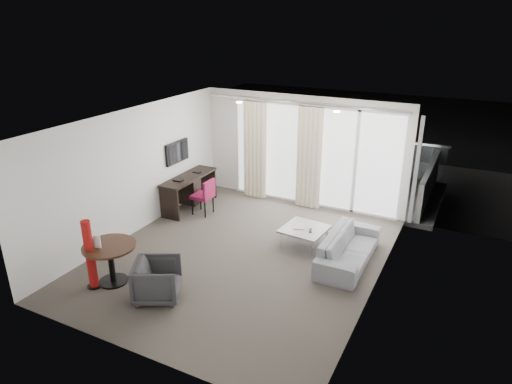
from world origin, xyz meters
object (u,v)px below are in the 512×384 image
at_px(desk, 189,192).
at_px(rattan_chair_b, 370,180).
at_px(round_table, 111,264).
at_px(sofa, 349,248).
at_px(rattan_chair_a, 349,172).
at_px(desk_chair, 202,196).
at_px(red_lamp, 90,255).
at_px(coffee_table, 304,236).
at_px(tub_armchair, 157,280).

relative_size(desk, rattan_chair_b, 1.81).
relative_size(round_table, sofa, 0.46).
bearing_deg(rattan_chair_a, desk_chair, -117.51).
bearing_deg(red_lamp, desk_chair, 90.14).
xyz_separation_m(desk, rattan_chair_a, (3.00, 2.98, 0.06)).
xyz_separation_m(desk, red_lamp, (0.49, -3.55, 0.22)).
height_order(round_table, red_lamp, red_lamp).
bearing_deg(red_lamp, coffee_table, 48.69).
bearing_deg(coffee_table, round_table, -131.69).
bearing_deg(tub_armchair, red_lamp, 72.99).
bearing_deg(desk_chair, round_table, -86.10).
xyz_separation_m(red_lamp, rattan_chair_b, (3.17, 6.10, -0.15)).
height_order(desk_chair, rattan_chair_b, rattan_chair_b).
height_order(desk_chair, sofa, desk_chair).
height_order(round_table, sofa, round_table).
distance_m(rattan_chair_a, rattan_chair_b, 0.78).
bearing_deg(sofa, coffee_table, 75.46).
distance_m(round_table, red_lamp, 0.41).
distance_m(tub_armchair, rattan_chair_b, 6.20).
bearing_deg(sofa, desk, 78.87).
relative_size(desk, round_table, 1.87).
bearing_deg(rattan_chair_a, sofa, -62.80).
distance_m(red_lamp, coffee_table, 4.01).
bearing_deg(tub_armchair, desk, -1.40).
distance_m(red_lamp, rattan_chair_b, 6.88).
height_order(tub_armchair, rattan_chair_a, rattan_chair_a).
relative_size(desk_chair, red_lamp, 0.69).
xyz_separation_m(rattan_chair_a, rattan_chair_b, (0.66, -0.43, 0.01)).
bearing_deg(rattan_chair_b, round_table, -123.99).
distance_m(round_table, rattan_chair_b, 6.57).
height_order(tub_armchair, coffee_table, tub_armchair).
relative_size(coffee_table, rattan_chair_a, 0.93).
bearing_deg(tub_armchair, coffee_table, -55.76).
height_order(desk, desk_chair, desk_chair).
bearing_deg(desk_chair, desk, 160.55).
xyz_separation_m(desk_chair, round_table, (0.20, -3.13, -0.07)).
relative_size(desk_chair, sofa, 0.44).
relative_size(coffee_table, rattan_chair_b, 0.90).
bearing_deg(coffee_table, tub_armchair, -117.71).
bearing_deg(desk_chair, rattan_chair_a, 51.65).
distance_m(desk_chair, sofa, 3.67).
bearing_deg(rattan_chair_b, rattan_chair_a, 140.09).
bearing_deg(rattan_chair_a, tub_armchair, -90.80).
xyz_separation_m(desk, rattan_chair_b, (3.65, 2.55, 0.07)).
relative_size(red_lamp, tub_armchair, 1.69).
bearing_deg(desk, rattan_chair_b, 34.95).
xyz_separation_m(round_table, sofa, (3.41, 2.49, -0.07)).
bearing_deg(round_table, rattan_chair_b, 63.01).
relative_size(round_table, rattan_chair_b, 0.97).
bearing_deg(desk, red_lamp, -82.21).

